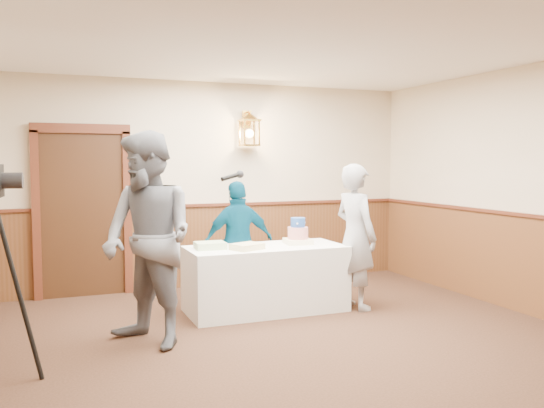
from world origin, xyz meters
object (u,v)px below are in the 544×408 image
Objects in this scene: display_table at (266,279)px; interviewer at (148,239)px; baker at (356,236)px; sheet_cake_yellow at (247,246)px; assistant_p at (239,242)px; tiered_cake at (298,234)px; sheet_cake_green at (210,245)px.

display_table is 1.76m from interviewer.
sheet_cake_yellow is at bearing 73.27° from baker.
assistant_p is at bearing 110.17° from display_table.
display_table is 0.51m from sheet_cake_yellow.
assistant_p is at bearing 144.53° from tiered_cake.
display_table is 5.34× the size of tiered_cake.
baker is (1.02, -0.27, 0.47)m from display_table.
tiered_cake is 0.74m from assistant_p.
sheet_cake_green is 0.22× the size of assistant_p.
sheet_cake_green reaches higher than sheet_cake_yellow.
display_table is 0.90× the size of interviewer.
tiered_cake is at bearing 15.02° from sheet_cake_yellow.
sheet_cake_green is at bearing 40.52° from assistant_p.
display_table is at bearing 28.22° from sheet_cake_yellow.
display_table is 1.21× the size of assistant_p.
sheet_cake_green is (-1.07, 0.01, -0.08)m from tiered_cake.
interviewer is at bearing 90.07° from baker.
sheet_cake_green is 0.16× the size of interviewer.
sheet_cake_yellow is at bearing -164.98° from tiered_cake.
interviewer is at bearing 42.92° from assistant_p.
interviewer is (-1.46, -0.77, 0.63)m from display_table.
display_table is at bearing 63.87° from baker.
baker is at bearing -10.74° from sheet_cake_green.
baker is at bearing -5.37° from sheet_cake_yellow.
sheet_cake_yellow is 1.00× the size of sheet_cake_green.
display_table is at bearing 87.55° from interviewer.
tiered_cake is 0.67m from baker.
sheet_cake_green is (-0.37, 0.19, 0.00)m from sheet_cake_yellow.
sheet_cake_yellow is at bearing -151.78° from display_table.
display_table is 1.06× the size of baker.
baker reaches higher than sheet_cake_green.
interviewer reaches higher than tiered_cake.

